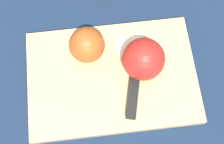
% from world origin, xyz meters
% --- Properties ---
extents(ground_plane, '(4.00, 4.00, 0.00)m').
position_xyz_m(ground_plane, '(0.00, 0.00, 0.00)').
color(ground_plane, '#14233D').
extents(cutting_board, '(0.34, 0.26, 0.02)m').
position_xyz_m(cutting_board, '(0.00, 0.00, 0.01)').
color(cutting_board, tan).
rests_on(cutting_board, ground_plane).
extents(apple_half_left, '(0.07, 0.07, 0.07)m').
position_xyz_m(apple_half_left, '(-0.05, 0.04, 0.05)').
color(apple_half_left, '#AD4C1E').
rests_on(apple_half_left, cutting_board).
extents(apple_half_right, '(0.08, 0.08, 0.08)m').
position_xyz_m(apple_half_right, '(0.05, 0.02, 0.06)').
color(apple_half_right, red).
rests_on(apple_half_right, cutting_board).
extents(knife, '(0.03, 0.17, 0.02)m').
position_xyz_m(knife, '(0.04, -0.03, 0.03)').
color(knife, silver).
rests_on(knife, cutting_board).
extents(apple_slice, '(0.05, 0.05, 0.00)m').
position_xyz_m(apple_slice, '(0.03, 0.06, 0.02)').
color(apple_slice, beige).
rests_on(apple_slice, cutting_board).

